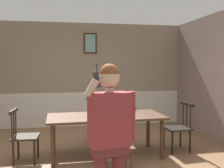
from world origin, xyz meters
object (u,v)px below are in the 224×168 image
(dining_table, at_px, (106,120))
(chair_by_doorway, at_px, (23,136))
(chair_opposite_corner, at_px, (116,143))
(chair_near_window, at_px, (179,127))
(person_figure, at_px, (110,131))
(chair_at_table_head, at_px, (98,120))

(dining_table, height_order, chair_by_doorway, chair_by_doorway)
(dining_table, relative_size, chair_opposite_corner, 1.98)
(chair_near_window, relative_size, person_figure, 0.56)
(chair_near_window, height_order, chair_at_table_head, chair_at_table_head)
(dining_table, height_order, chair_near_window, chair_near_window)
(chair_by_doorway, relative_size, person_figure, 0.54)
(chair_near_window, xyz_separation_m, chair_at_table_head, (-1.44, 0.79, 0.01))
(chair_by_doorway, bearing_deg, chair_near_window, 95.58)
(chair_at_table_head, bearing_deg, person_figure, 78.32)
(person_figure, bearing_deg, chair_near_window, -142.40)
(chair_near_window, distance_m, chair_opposite_corner, 1.65)
(dining_table, xyz_separation_m, chair_at_table_head, (-0.03, 0.83, -0.19))
(dining_table, xyz_separation_m, chair_near_window, (1.42, 0.04, -0.20))
(chair_at_table_head, bearing_deg, chair_opposite_corner, 84.92)
(chair_by_doorway, height_order, chair_opposite_corner, chair_opposite_corner)
(dining_table, xyz_separation_m, person_figure, (-0.26, -1.89, 0.29))
(chair_at_table_head, relative_size, chair_opposite_corner, 0.91)
(chair_at_table_head, height_order, chair_opposite_corner, chair_opposite_corner)
(dining_table, bearing_deg, person_figure, -97.70)
(dining_table, distance_m, chair_opposite_corner, 0.86)
(person_figure, bearing_deg, chair_at_table_head, -106.33)
(dining_table, bearing_deg, chair_by_doorway, -178.43)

